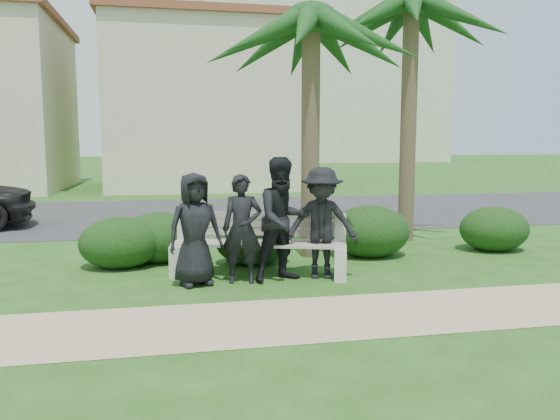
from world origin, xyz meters
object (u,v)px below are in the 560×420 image
(man_b, at_px, (242,229))
(man_d, at_px, (322,223))
(palm_right, at_px, (412,5))
(palm_left, at_px, (311,21))
(park_bench, at_px, (258,249))
(man_c, at_px, (283,219))
(man_a, at_px, (195,229))

(man_b, relative_size, man_d, 0.95)
(palm_right, bearing_deg, palm_left, -154.01)
(palm_left, bearing_deg, man_b, -130.97)
(park_bench, height_order, man_d, man_d)
(man_c, height_order, man_d, man_c)
(man_b, xyz_separation_m, palm_left, (1.42, 1.64, 3.26))
(man_a, distance_m, man_d, 1.85)
(park_bench, xyz_separation_m, man_a, (-0.96, -0.37, 0.38))
(man_a, relative_size, palm_right, 0.28)
(man_a, height_order, man_c, man_c)
(park_bench, relative_size, man_c, 1.54)
(man_c, bearing_deg, man_b, 162.51)
(park_bench, xyz_separation_m, palm_right, (3.47, 2.42, 4.28))
(man_d, bearing_deg, palm_right, 59.31)
(man_a, height_order, man_b, man_a)
(park_bench, distance_m, man_b, 0.59)
(man_a, relative_size, man_b, 1.02)
(man_a, xyz_separation_m, man_d, (1.85, 0.05, 0.03))
(man_b, xyz_separation_m, man_d, (1.19, 0.04, 0.04))
(park_bench, distance_m, palm_left, 4.01)
(man_a, bearing_deg, palm_left, 21.44)
(man_a, relative_size, man_c, 0.88)
(man_a, xyz_separation_m, palm_right, (4.42, 2.78, 3.89))
(man_c, xyz_separation_m, man_d, (0.59, 0.05, -0.08))
(man_a, relative_size, man_d, 0.97)
(man_a, bearing_deg, man_c, -16.68)
(man_c, relative_size, palm_right, 0.32)
(park_bench, distance_m, man_a, 1.09)
(palm_left, relative_size, palm_right, 0.88)
(palm_right, bearing_deg, man_c, -138.64)
(man_b, relative_size, palm_left, 0.31)
(man_a, xyz_separation_m, palm_left, (2.09, 1.64, 3.25))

